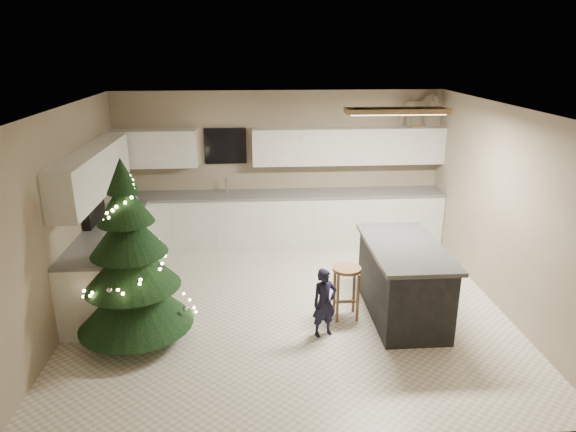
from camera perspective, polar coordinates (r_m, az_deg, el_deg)
The scene contains 8 objects.
ground_plane at distance 6.93m, azimuth 0.21°, elevation -9.98°, with size 5.50×5.50×0.00m, color silver.
room_shell at distance 6.29m, azimuth 0.43°, elevation 4.18°, with size 5.52×5.02×2.61m.
cabinetry at distance 8.15m, azimuth -7.05°, elevation 0.14°, with size 5.50×3.20×2.00m.
island at distance 6.69m, azimuth 12.65°, elevation -6.96°, with size 0.90×1.70×0.95m.
bar_stool at distance 6.50m, azimuth 6.51°, elevation -7.06°, with size 0.36×0.36×0.68m.
christmas_tree at distance 6.10m, azimuth -17.01°, elevation -5.64°, with size 1.36×1.32×2.18m.
toddler at distance 6.13m, azimuth 4.06°, elevation -9.60°, with size 0.31×0.20×0.85m, color black.
rocking_horse at distance 8.90m, azimuth 14.31°, elevation 11.41°, with size 0.70×0.51×0.56m.
Camera 1 is at (-0.45, -6.07, 3.31)m, focal length 32.00 mm.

